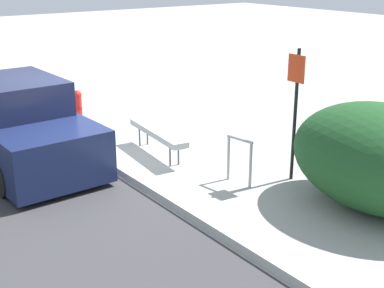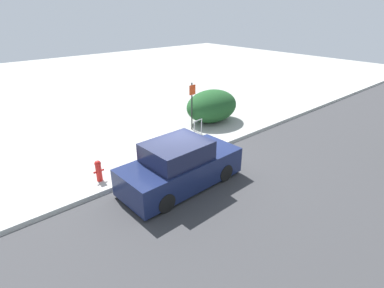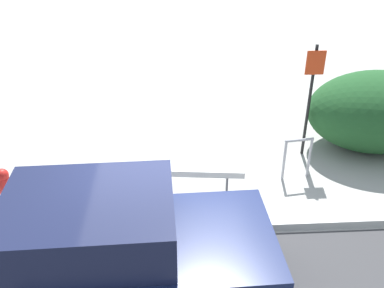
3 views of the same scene
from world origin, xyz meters
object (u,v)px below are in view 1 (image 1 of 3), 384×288
at_px(bike_rack, 239,156).
at_px(parked_car_near, 19,127).
at_px(sign_post, 295,103).
at_px(bench, 158,133).
at_px(fire_hydrant, 78,105).

relative_size(bike_rack, parked_car_near, 0.20).
bearing_deg(sign_post, bike_rack, -114.39).
height_order(bench, sign_post, sign_post).
relative_size(bike_rack, sign_post, 0.36).
xyz_separation_m(sign_post, parked_car_near, (-3.59, -3.56, -0.68)).
bearing_deg(parked_car_near, sign_post, 43.14).
distance_m(bench, fire_hydrant, 3.10).
bearing_deg(fire_hydrant, bike_rack, 7.12).
relative_size(bike_rack, fire_hydrant, 1.08).
bearing_deg(bench, parked_car_near, -110.31).
bearing_deg(sign_post, parked_car_near, -135.25).
distance_m(sign_post, parked_car_near, 5.10).
distance_m(bike_rack, sign_post, 1.30).
bearing_deg(fire_hydrant, sign_post, 15.30).
xyz_separation_m(fire_hydrant, parked_car_near, (1.93, -2.05, 0.30)).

